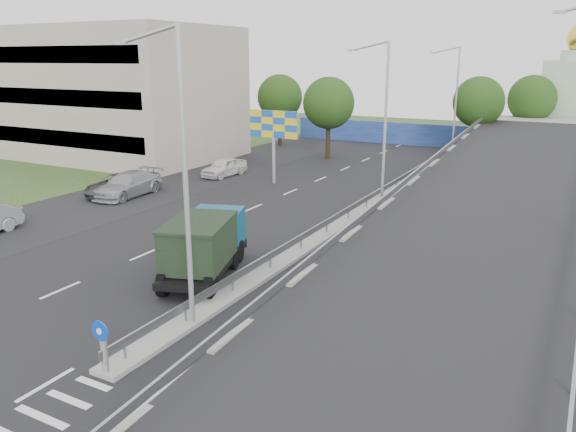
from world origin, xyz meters
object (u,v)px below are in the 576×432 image
Objects in this scene: lamp_post_mid at (383,114)px; parked_car_e at (224,167)px; lamp_post_far at (454,96)px; parked_car_c at (118,185)px; parked_car_d at (128,185)px; lamp_post_near at (180,166)px; billboard at (274,128)px; sign_bollard at (103,346)px; dump_truck at (205,243)px.

parked_car_e is at bearing 169.94° from lamp_post_mid.
lamp_post_far reaches higher than parked_car_c.
parked_car_e is (1.91, 8.85, -0.07)m from parked_car_d.
lamp_post_near reaches higher than billboard.
parked_car_d reaches higher than parked_car_c.
billboard is 11.31m from parked_car_d.
sign_bollard reaches higher than parked_car_e.
billboard reaches higher than parked_car_c.
billboard reaches higher than parked_car_e.
lamp_post_far is at bearing 52.63° from parked_car_c.
lamp_post_far is (0.00, 40.00, 0.00)m from lamp_post_near.
billboard is (-9.11, 2.00, -1.62)m from lamp_post_mid.
parked_car_d is at bearing -158.22° from lamp_post_mid.
dump_truck is at bearing -37.85° from parked_car_c.
sign_bollard is 0.30× the size of parked_car_d.
sign_bollard is at bearing -90.14° from lamp_post_far.
lamp_post_mid reaches higher than parked_car_d.
sign_bollard is at bearing -90.26° from lamp_post_mid.
lamp_post_far is at bearing 56.30° from parked_car_e.
parked_car_e is (2.74, 8.97, 0.02)m from parked_car_c.
lamp_post_near is at bearing -90.00° from lamp_post_mid.
billboard is 6.02m from parked_car_e.
parked_car_c is at bearing -122.33° from lamp_post_far.
parked_car_d is at bearing -121.14° from lamp_post_far.
lamp_post_mid is (0.00, 20.00, 0.00)m from lamp_post_near.
dump_truck is at bearing -69.21° from billboard.
lamp_post_mid reaches higher than sign_bollard.
parked_car_e is (-14.02, 22.49, -5.06)m from lamp_post_near.
sign_bollard is 23.56m from parked_car_d.
lamp_post_mid is 20.00m from lamp_post_far.
lamp_post_far is 31.21m from parked_car_d.
lamp_post_far is 1.83× the size of billboard.
parked_car_d is at bearing -129.20° from billboard.
parked_car_c is at bearing 141.11° from lamp_post_near.
parked_car_c is (-14.39, 9.28, -0.78)m from dump_truck.
sign_bollard is 6.12m from lamp_post_near.
lamp_post_mid is 2.31× the size of parked_car_e.
parked_car_e is (-4.91, 0.49, -3.44)m from billboard.
lamp_post_near is 1.00× the size of lamp_post_mid.
parked_car_c is (-16.65, 17.34, -0.31)m from sign_bollard.
lamp_post_near is at bearing 88.36° from sign_bollard.
lamp_post_mid is at bearing 62.67° from dump_truck.
parked_car_d is (-15.93, 13.64, -4.99)m from lamp_post_near.
parked_car_d is at bearing 139.44° from lamp_post_near.
parked_car_c is 0.93× the size of parked_car_d.
lamp_post_mid is 9.47m from billboard.
billboard is at bearing -0.68° from parked_car_e.
parked_car_e is at bearing 121.95° from lamp_post_near.
lamp_post_near is at bearing -43.93° from parked_car_c.
sign_bollard reaches higher than parked_car_d.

